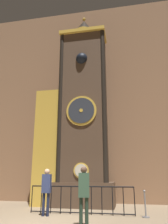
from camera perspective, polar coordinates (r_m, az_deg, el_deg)
The scene contains 6 objects.
cathedral_back_wall at distance 13.98m, azimuth -1.16°, elevation 4.00°, with size 24.00×0.32×12.60m.
clock_tower at distance 12.01m, azimuth -1.84°, elevation -1.27°, with size 4.14×1.78×10.96m.
railing_fence at distance 9.53m, azimuth -0.79°, elevation -21.67°, with size 4.28×0.05×1.08m.
visitor_near at distance 9.22m, azimuth -9.78°, elevation -18.72°, with size 0.35×0.24×1.76m.
visitor_far at distance 7.29m, azimuth -0.04°, elevation -19.60°, with size 0.37×0.28×1.80m.
stanchion_post at distance 9.20m, azimuth 15.76°, elevation -23.11°, with size 0.28×0.28×0.97m.
Camera 1 is at (2.68, -7.12, 1.59)m, focal length 35.00 mm.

